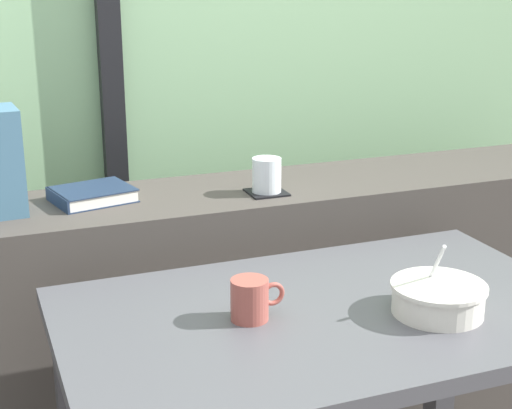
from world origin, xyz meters
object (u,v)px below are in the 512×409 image
juice_glass (267,176)px  soup_bowl (438,298)px  ceramic_mug (251,299)px  breakfast_table (326,359)px  closed_book (92,195)px  coaster_square (267,192)px

juice_glass → soup_bowl: (0.12, -0.63, -0.11)m
soup_bowl → ceramic_mug: bearing=163.2°
breakfast_table → soup_bowl: 0.27m
breakfast_table → soup_bowl: size_ratio=5.63×
closed_book → juice_glass: bearing=-12.3°
breakfast_table → soup_bowl: soup_bowl is taller
breakfast_table → juice_glass: bearing=81.4°
coaster_square → ceramic_mug: bearing=-115.0°
breakfast_table → soup_bowl: (0.20, -0.10, 0.15)m
coaster_square → juice_glass: juice_glass is taller
soup_bowl → coaster_square: bearing=100.8°
breakfast_table → coaster_square: size_ratio=10.92×
coaster_square → juice_glass: (0.00, -0.00, 0.05)m
coaster_square → juice_glass: bearing=-90.0°
ceramic_mug → closed_book: bearing=108.2°
juice_glass → closed_book: (-0.45, 0.10, -0.03)m
closed_book → soup_bowl: (0.57, -0.73, -0.08)m
soup_bowl → closed_book: bearing=127.9°
breakfast_table → closed_book: bearing=120.0°
breakfast_table → coaster_square: bearing=81.4°
soup_bowl → breakfast_table: bearing=154.6°
coaster_square → ceramic_mug: (-0.24, -0.52, -0.05)m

